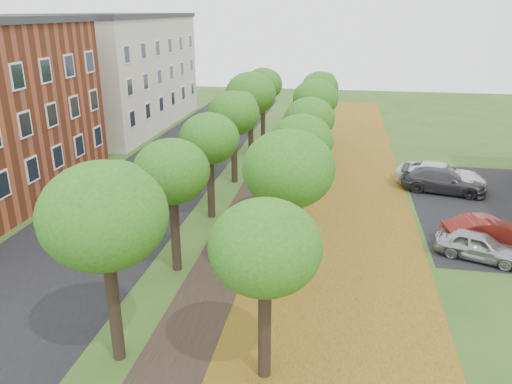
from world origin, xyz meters
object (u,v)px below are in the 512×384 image
at_px(car_red, 488,232).
at_px(car_white, 441,176).
at_px(car_grey, 443,181).
at_px(bench, 239,250).
at_px(car_silver, 478,246).

relative_size(car_red, car_white, 0.77).
height_order(car_red, car_grey, car_grey).
distance_m(car_red, car_grey, 7.50).
distance_m(bench, car_white, 16.02).
relative_size(bench, car_red, 0.47).
height_order(car_red, car_white, car_white).
xyz_separation_m(bench, car_grey, (10.71, 10.96, 0.26)).
bearing_deg(car_white, car_grey, -163.22).
xyz_separation_m(car_red, car_grey, (-0.80, 7.46, 0.04)).
bearing_deg(car_grey, bench, 148.28).
relative_size(car_silver, car_red, 0.89).
bearing_deg(bench, car_red, -57.86).
bearing_deg(car_red, bench, 97.60).
distance_m(car_grey, car_white, 0.95).
relative_size(car_grey, car_white, 0.92).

